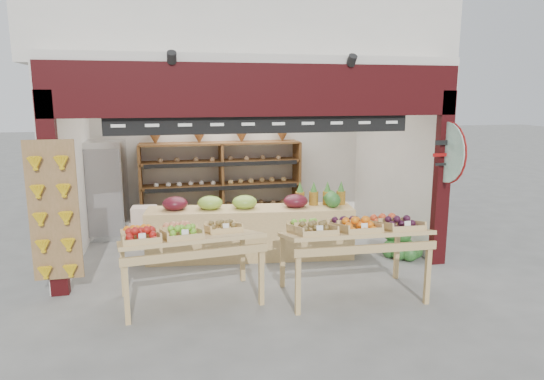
{
  "coord_description": "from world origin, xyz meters",
  "views": [
    {
      "loc": [
        -1.35,
        -7.53,
        2.59
      ],
      "look_at": [
        0.3,
        -0.2,
        1.11
      ],
      "focal_mm": 32.0,
      "sensor_mm": 36.0,
      "label": 1
    }
  ],
  "objects": [
    {
      "name": "refrigerator",
      "position": [
        -2.4,
        1.56,
        0.89
      ],
      "size": [
        0.74,
        0.74,
        1.78
      ],
      "primitive_type": "cube",
      "rotation": [
        0.0,
        0.0,
        -0.07
      ],
      "color": "silver",
      "rests_on": "ground"
    },
    {
      "name": "back_shelving",
      "position": [
        -0.25,
        1.94,
        1.16
      ],
      "size": [
        3.16,
        0.52,
        1.94
      ],
      "color": "brown",
      "rests_on": "ground"
    },
    {
      "name": "display_table_right",
      "position": [
        0.98,
        -1.91,
        0.89
      ],
      "size": [
        1.82,
        1.05,
        1.12
      ],
      "color": "#D8B46F",
      "rests_on": "ground"
    },
    {
      "name": "mid_counter",
      "position": [
        -0.05,
        -0.14,
        0.45
      ],
      "size": [
        3.32,
        1.04,
        1.04
      ],
      "color": "#D8B46F",
      "rests_on": "ground"
    },
    {
      "name": "gift_sign",
      "position": [
        2.75,
        -1.15,
        1.75
      ],
      "size": [
        0.04,
        0.93,
        0.92
      ],
      "color": "silver",
      "rests_on": "ground"
    },
    {
      "name": "display_table_left",
      "position": [
        -1.2,
        -1.61,
        0.85
      ],
      "size": [
        1.83,
        1.15,
        1.09
      ],
      "color": "#D8B46F",
      "rests_on": "ground"
    },
    {
      "name": "shop_structure",
      "position": [
        0.0,
        1.61,
        3.92
      ],
      "size": [
        6.36,
        5.12,
        5.4
      ],
      "color": "beige",
      "rests_on": "ground"
    },
    {
      "name": "banana_board",
      "position": [
        -2.73,
        -1.17,
        1.12
      ],
      "size": [
        0.6,
        0.15,
        1.8
      ],
      "color": "#956C43",
      "rests_on": "ground"
    },
    {
      "name": "watermelon_pile",
      "position": [
        2.33,
        -0.67,
        0.19
      ],
      "size": [
        0.63,
        0.64,
        0.49
      ],
      "color": "#1A4E1D",
      "rests_on": "ground"
    },
    {
      "name": "ground",
      "position": [
        0.0,
        0.0,
        0.0
      ],
      "size": [
        60.0,
        60.0,
        0.0
      ],
      "primitive_type": "plane",
      "color": "slate",
      "rests_on": "ground"
    },
    {
      "name": "cardboard_stack",
      "position": [
        -1.51,
        0.79,
        0.26
      ],
      "size": [
        1.02,
        0.74,
        0.72
      ],
      "color": "beige",
      "rests_on": "ground"
    }
  ]
}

